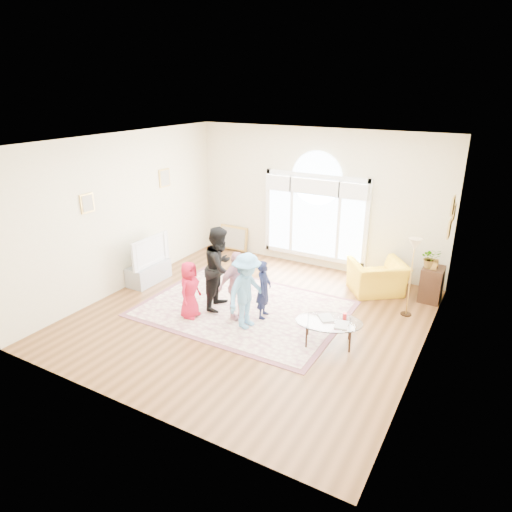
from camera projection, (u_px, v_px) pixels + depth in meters
The scene contains 18 objects.
ground at pixel (251, 317), 8.52m from camera, with size 6.00×6.00×0.00m, color #573519.
room_shell at pixel (314, 203), 10.27m from camera, with size 6.00×6.00×6.00m.
area_rug at pixel (243, 308), 8.81m from camera, with size 3.60×2.60×0.02m, color beige.
rug_border at pixel (243, 309), 8.81m from camera, with size 3.80×2.80×0.01m, color brown.
tv_console at pixel (149, 273), 9.96m from camera, with size 0.45×1.00×0.42m, color #9C9FA5.
television at pixel (147, 250), 9.77m from camera, with size 0.17×1.09×0.63m.
coffee_table at pixel (329, 322), 7.49m from camera, with size 1.27×1.03×0.54m.
armchair at pixel (377, 277), 9.38m from camera, with size 1.05×0.92×0.68m, color yellow.
side_cabinet at pixel (431, 284), 9.05m from camera, with size 0.40×0.50×0.70m, color black.
floor_lamp at pixel (414, 251), 8.14m from camera, with size 0.28×0.28×1.51m.
plant_pedestal at pixel (427, 284), 9.06m from camera, with size 0.20×0.20×0.70m, color white.
potted_plant at pixel (431, 258), 8.86m from camera, with size 0.36×0.32×0.40m, color #33722D.
leaning_picture at pixel (234, 251), 11.89m from camera, with size 0.80×0.05×0.62m, color tan.
child_red at pixel (190, 290), 8.31m from camera, with size 0.53×0.34×1.08m, color red.
child_navy at pixel (264, 289), 8.30m from camera, with size 0.40×0.26×1.10m, color #141A38.
child_black at pixel (220, 268), 8.60m from camera, with size 0.78×0.61×1.61m, color black.
child_pink at pixel (236, 285), 8.24m from camera, with size 0.75×0.31×1.29m, color #CE8C9D.
child_blue at pixel (247, 291), 7.90m from camera, with size 0.89×0.51×1.38m, color #5FA2D7.
Camera 1 is at (3.81, -6.54, 4.08)m, focal length 32.00 mm.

